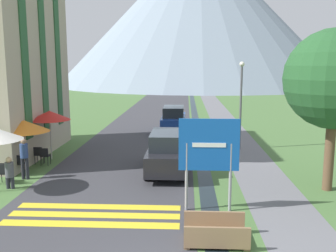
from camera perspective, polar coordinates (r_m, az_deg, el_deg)
ground_plane at (r=27.35m, az=1.94°, el=-0.54°), size 160.00×160.00×0.00m
road at (r=37.34m, az=-1.67°, el=2.16°), size 6.40×60.00×0.01m
footpath at (r=37.37m, az=7.71°, el=2.09°), size 2.20×60.00×0.01m
drainage_channel at (r=37.24m, az=4.02°, el=2.12°), size 0.60×60.00×0.00m
crosswalk_marking at (r=12.41m, az=-11.16°, el=-13.16°), size 5.44×1.84×0.01m
mountain_distant at (r=89.00m, az=4.67°, el=16.99°), size 63.77×63.77×32.91m
road_sign at (r=12.01m, az=6.25°, el=-3.94°), size 1.93×0.11×3.04m
footbridge at (r=10.54m, az=7.25°, el=-15.99°), size 1.70×1.10×0.65m
parked_car_near at (r=16.57m, az=0.01°, el=-3.91°), size 1.81×4.56×1.82m
parked_car_far at (r=26.19m, az=0.86°, el=1.04°), size 1.73×4.35×1.82m
cafe_chair_near_left at (r=16.31m, az=-23.94°, el=-6.41°), size 0.40×0.40×0.85m
cafe_chair_middle at (r=17.55m, az=-21.65°, el=-5.17°), size 0.40×0.40×0.85m
cafe_chair_far_right at (r=18.91m, az=-19.10°, el=-4.00°), size 0.40×0.40×0.85m
cafe_chair_near_right at (r=16.48m, az=-23.95°, el=-6.24°), size 0.40×0.40×0.85m
cafe_chair_far_left at (r=18.57m, az=-18.27°, el=-4.19°), size 0.40×0.40×0.85m
cafe_umbrella_middle_orange at (r=17.83m, az=-21.10°, el=0.00°), size 2.23×2.23×2.27m
cafe_umbrella_rear_red at (r=19.37m, az=-17.61°, el=1.53°), size 2.04×2.04×2.45m
person_seated_near at (r=15.61m, az=-23.01°, el=-6.35°), size 0.32×0.32×1.25m
person_standing_terrace at (r=16.56m, az=-21.06°, el=-4.27°), size 0.32×0.32×1.71m
streetlamp at (r=21.09m, az=11.05°, el=4.28°), size 0.28×0.28×4.86m
tree_by_path at (r=14.96m, az=24.07°, el=6.50°), size 3.67×3.67×6.04m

